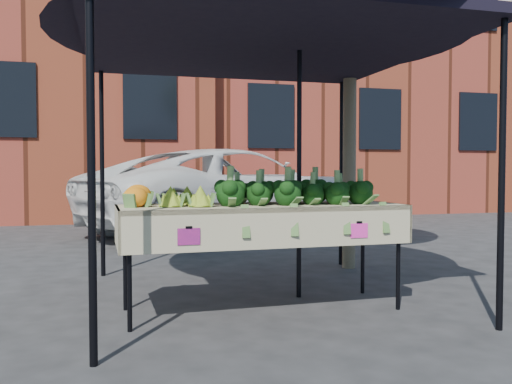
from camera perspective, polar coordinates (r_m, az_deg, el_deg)
name	(u,v)px	position (r m, az deg, el deg)	size (l,w,h in m)	color
ground	(270,307)	(4.77, 1.49, -12.16)	(90.00, 90.00, 0.00)	#252527
table	(262,257)	(4.60, 0.64, -6.95)	(2.42, 0.87, 0.90)	#C5B892
canopy	(261,151)	(5.00, 0.50, 4.36)	(3.16, 3.16, 2.74)	black
broccoli_heap	(292,188)	(4.65, 3.83, 0.46)	(1.39, 0.59, 0.28)	black
romanesco_cluster	(183,193)	(4.45, -7.76, -0.06)	(0.45, 0.59, 0.22)	#97AE2D
cauliflower_pair	(137,194)	(4.45, -12.54, -0.23)	(0.25, 0.45, 0.20)	orange
vehicle	(233,82)	(10.26, -2.49, 11.61)	(2.63, 1.59, 5.70)	white
street_tree	(350,78)	(6.72, 9.94, 11.87)	(2.35, 2.35, 4.62)	#1E4C14
building_right	(364,81)	(19.10, 11.40, 11.45)	(12.00, 8.00, 8.50)	maroon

